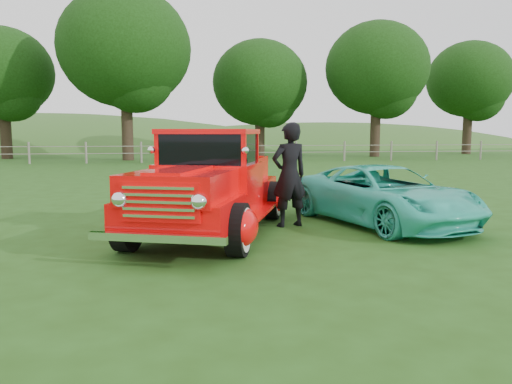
{
  "coord_description": "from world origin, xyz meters",
  "views": [
    {
      "loc": [
        -1.09,
        -6.94,
        1.73
      ],
      "look_at": [
        0.22,
        1.2,
        0.74
      ],
      "focal_mm": 35.0,
      "sensor_mm": 36.0,
      "label": 1
    }
  ],
  "objects": [
    {
      "name": "ground",
      "position": [
        0.0,
        0.0,
        0.0
      ],
      "size": [
        140.0,
        140.0,
        0.0
      ],
      "primitive_type": "plane",
      "color": "#224713",
      "rests_on": "ground"
    },
    {
      "name": "distant_hills",
      "position": [
        -4.08,
        59.46,
        -4.55
      ],
      "size": [
        116.0,
        60.0,
        18.0
      ],
      "color": "#315820",
      "rests_on": "ground"
    },
    {
      "name": "fence_line",
      "position": [
        0.0,
        22.0,
        0.6
      ],
      "size": [
        48.0,
        0.12,
        1.2
      ],
      "color": "slate",
      "rests_on": "ground"
    },
    {
      "name": "tree_mid_west",
      "position": [
        -12.0,
        28.0,
        5.55
      ],
      "size": [
        6.4,
        6.4,
        8.46
      ],
      "color": "black",
      "rests_on": "ground"
    },
    {
      "name": "tree_near_west",
      "position": [
        -4.0,
        25.0,
        6.8
      ],
      "size": [
        8.0,
        8.0,
        10.42
      ],
      "color": "black",
      "rests_on": "ground"
    },
    {
      "name": "tree_near_east",
      "position": [
        5.0,
        29.0,
        5.25
      ],
      "size": [
        6.8,
        6.8,
        8.33
      ],
      "color": "black",
      "rests_on": "ground"
    },
    {
      "name": "tree_mid_east",
      "position": [
        13.0,
        27.0,
        6.17
      ],
      "size": [
        7.2,
        7.2,
        9.44
      ],
      "color": "black",
      "rests_on": "ground"
    },
    {
      "name": "tree_far_east",
      "position": [
        22.0,
        30.0,
        5.86
      ],
      "size": [
        6.6,
        6.6,
        8.86
      ],
      "color": "black",
      "rests_on": "ground"
    },
    {
      "name": "red_pickup",
      "position": [
        -0.51,
        1.54,
        0.8
      ],
      "size": [
        3.41,
        5.28,
        1.78
      ],
      "rotation": [
        0.0,
        0.0,
        -0.35
      ],
      "color": "black",
      "rests_on": "ground"
    },
    {
      "name": "teal_sedan",
      "position": [
        2.76,
        1.82,
        0.56
      ],
      "size": [
        2.86,
        4.35,
        1.11
      ],
      "primitive_type": "imported",
      "rotation": [
        0.0,
        0.0,
        0.28
      ],
      "color": "#32CAB1",
      "rests_on": "ground"
    },
    {
      "name": "man",
      "position": [
        0.96,
        1.93,
        0.95
      ],
      "size": [
        0.8,
        0.63,
        1.91
      ],
      "primitive_type": "imported",
      "rotation": [
        0.0,
        0.0,
        3.42
      ],
      "color": "black",
      "rests_on": "ground"
    }
  ]
}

